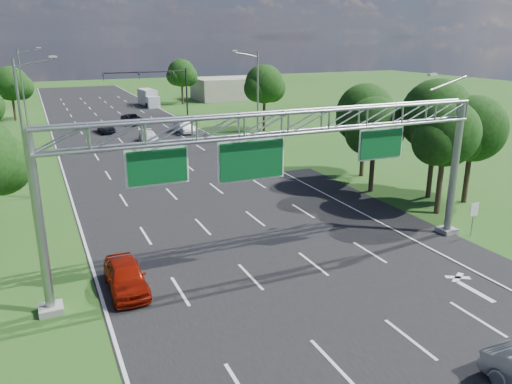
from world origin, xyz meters
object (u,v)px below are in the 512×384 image
regulatory_sign (474,212)px  traffic_signal (163,82)px  red_coupe (126,276)px  sign_gantry (286,135)px  box_truck (149,98)px

regulatory_sign → traffic_signal: 54.37m
red_coupe → regulatory_sign: bearing=-4.2°
sign_gantry → regulatory_sign: 13.25m
traffic_signal → box_truck: traffic_signal is taller
traffic_signal → red_coupe: bearing=-106.1°
regulatory_sign → traffic_signal: size_ratio=0.17×
traffic_signal → red_coupe: size_ratio=2.86×
sign_gantry → traffic_signal: bearing=82.3°
regulatory_sign → box_truck: box_truck is taller
traffic_signal → red_coupe: traffic_signal is taller
sign_gantry → traffic_signal: 53.51m
sign_gantry → traffic_signal: size_ratio=1.92×
sign_gantry → box_truck: size_ratio=3.14×
sign_gantry → box_truck: sign_gantry is taller
sign_gantry → traffic_signal: (7.15, 53.00, -1.72)m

